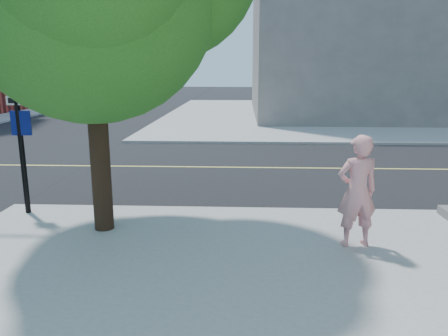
{
  "coord_description": "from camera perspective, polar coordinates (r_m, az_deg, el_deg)",
  "views": [
    {
      "loc": [
        4.22,
        -9.24,
        3.14
      ],
      "look_at": [
        3.86,
        -1.23,
        1.3
      ],
      "focal_mm": 34.7,
      "sensor_mm": 36.0,
      "label": 1
    }
  ],
  "objects": [
    {
      "name": "ground",
      "position": [
        10.63,
        -21.05,
        -5.15
      ],
      "size": [
        140.0,
        140.0,
        0.0
      ],
      "primitive_type": "plane",
      "color": "black",
      "rests_on": "ground"
    },
    {
      "name": "man_on_phone",
      "position": [
        7.74,
        17.14,
        -2.95
      ],
      "size": [
        0.78,
        0.58,
        1.96
      ],
      "primitive_type": "imported",
      "rotation": [
        0.0,
        0.0,
        3.31
      ],
      "color": "pink",
      "rests_on": "sidewalk_se"
    },
    {
      "name": "sidewalk_ne",
      "position": [
        32.26,
        19.38,
        6.71
      ],
      "size": [
        29.0,
        25.0,
        0.12
      ],
      "primitive_type": "cube",
      "color": "#9E9E9E",
      "rests_on": "ground"
    },
    {
      "name": "filler_ne",
      "position": [
        32.98,
        20.96,
        19.04
      ],
      "size": [
        18.0,
        16.0,
        14.0
      ],
      "primitive_type": "cube",
      "color": "slate",
      "rests_on": "sidewalk_ne"
    },
    {
      "name": "road_ew",
      "position": [
        14.71,
        -14.19,
        0.22
      ],
      "size": [
        140.0,
        9.0,
        0.01
      ],
      "primitive_type": "cube",
      "color": "black",
      "rests_on": "ground"
    }
  ]
}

